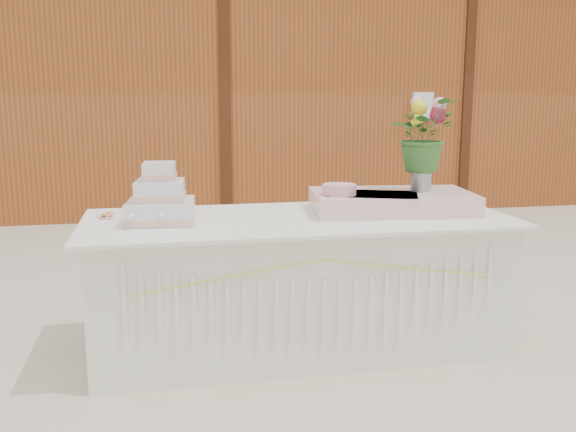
% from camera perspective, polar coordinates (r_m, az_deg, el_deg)
% --- Properties ---
extents(ground, '(80.00, 80.00, 0.00)m').
position_cam_1_polar(ground, '(3.85, 0.89, -11.43)').
color(ground, beige).
rests_on(ground, ground).
extents(barn, '(12.60, 4.60, 3.30)m').
position_cam_1_polar(barn, '(9.51, -6.95, 12.08)').
color(barn, brown).
rests_on(barn, ground).
extents(cake_table, '(2.40, 1.00, 0.77)m').
position_cam_1_polar(cake_table, '(3.71, 0.92, -5.92)').
color(cake_table, white).
rests_on(cake_table, ground).
extents(wedding_cake, '(0.40, 0.40, 0.33)m').
position_cam_1_polar(wedding_cake, '(3.54, -11.28, 1.24)').
color(wedding_cake, silver).
rests_on(wedding_cake, cake_table).
extents(pink_cake_stand, '(0.25, 0.25, 0.18)m').
position_cam_1_polar(pink_cake_stand, '(3.68, 4.56, 1.61)').
color(pink_cake_stand, white).
rests_on(pink_cake_stand, cake_table).
extents(satin_runner, '(0.98, 0.64, 0.12)m').
position_cam_1_polar(satin_runner, '(3.84, 9.21, 1.26)').
color(satin_runner, beige).
rests_on(satin_runner, cake_table).
extents(flower_vase, '(0.12, 0.12, 0.17)m').
position_cam_1_polar(flower_vase, '(3.89, 11.75, 3.39)').
color(flower_vase, '#A2A2A7').
rests_on(flower_vase, satin_runner).
extents(bouquet, '(0.51, 0.49, 0.43)m').
position_cam_1_polar(bouquet, '(3.86, 11.93, 7.79)').
color(bouquet, '#326126').
rests_on(bouquet, flower_vase).
extents(loose_flowers, '(0.18, 0.39, 0.02)m').
position_cam_1_polar(loose_flowers, '(3.67, -15.01, -0.17)').
color(loose_flowers, '#D28094').
rests_on(loose_flowers, cake_table).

